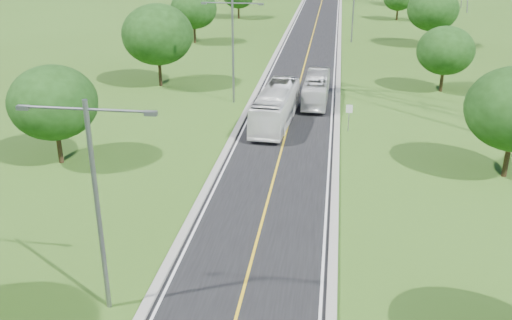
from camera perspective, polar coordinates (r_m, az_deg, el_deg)
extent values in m
plane|color=#305016|center=(70.75, 4.78, 9.07)|extent=(260.00, 260.00, 0.00)
cube|color=black|center=(76.58, 5.07, 10.13)|extent=(8.00, 150.00, 0.06)
cube|color=gray|center=(76.89, 1.85, 10.31)|extent=(0.50, 150.00, 0.22)
cube|color=gray|center=(76.47, 8.30, 10.02)|extent=(0.50, 150.00, 0.22)
cylinder|color=slate|center=(49.15, 9.26, 4.19)|extent=(0.08, 0.08, 2.40)
cube|color=white|center=(48.88, 9.32, 5.07)|extent=(0.55, 0.04, 0.70)
cylinder|color=slate|center=(25.63, -15.52, -4.94)|extent=(0.22, 0.22, 10.00)
cylinder|color=slate|center=(24.53, -19.65, 4.94)|extent=(2.80, 0.12, 0.12)
cylinder|color=slate|center=(23.38, -13.52, 4.82)|extent=(2.80, 0.12, 0.12)
cube|color=slate|center=(25.16, -22.28, 4.87)|extent=(0.50, 0.25, 0.18)
cube|color=slate|center=(22.96, -10.47, 4.62)|extent=(0.50, 0.25, 0.18)
cylinder|color=slate|center=(55.78, -2.32, 10.71)|extent=(0.22, 0.22, 10.00)
cylinder|color=slate|center=(55.28, -3.88, 15.41)|extent=(2.80, 0.12, 0.12)
cylinder|color=slate|center=(54.78, -0.90, 15.39)|extent=(2.80, 0.12, 0.12)
cube|color=slate|center=(55.57, -5.24, 15.36)|extent=(0.50, 0.25, 0.18)
cube|color=slate|center=(54.60, 0.49, 15.32)|extent=(0.50, 0.25, 0.18)
cylinder|color=slate|center=(87.48, 9.72, 14.77)|extent=(0.22, 0.22, 10.00)
cylinder|color=black|center=(44.37, -19.08, 1.37)|extent=(0.36, 0.36, 2.70)
ellipsoid|color=#16360E|center=(43.35, -19.63, 5.44)|extent=(6.30, 6.30, 5.36)
cylinder|color=black|center=(63.41, -9.58, 8.75)|extent=(0.36, 0.36, 3.24)
ellipsoid|color=#16360E|center=(62.59, -9.82, 12.26)|extent=(7.56, 7.56, 6.43)
cylinder|color=black|center=(86.59, -6.15, 12.49)|extent=(0.36, 0.36, 2.88)
ellipsoid|color=#16360E|center=(86.05, -6.25, 14.80)|extent=(6.72, 6.72, 5.71)
cylinder|color=black|center=(109.32, -1.75, 14.61)|extent=(0.36, 0.36, 2.52)
cylinder|color=black|center=(43.27, 23.81, 0.24)|extent=(0.36, 0.36, 2.88)
cylinder|color=black|center=(63.57, 18.08, 7.65)|extent=(0.36, 0.36, 2.52)
ellipsoid|color=#16360E|center=(62.90, 18.42, 10.35)|extent=(5.88, 5.88, 5.00)
cylinder|color=black|center=(87.01, 16.99, 11.77)|extent=(0.36, 0.36, 3.06)
ellipsoid|color=#16360E|center=(86.44, 17.28, 14.19)|extent=(7.14, 7.14, 6.07)
cylinder|color=black|center=(110.28, 13.93, 14.01)|extent=(0.36, 0.36, 2.34)
cylinder|color=black|center=(130.35, 14.75, 15.25)|extent=(0.36, 0.36, 2.70)
imported|color=silver|center=(56.85, 6.04, 7.09)|extent=(2.41, 9.62, 2.67)
imported|color=white|center=(50.15, 2.00, 5.38)|extent=(3.42, 11.51, 3.16)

